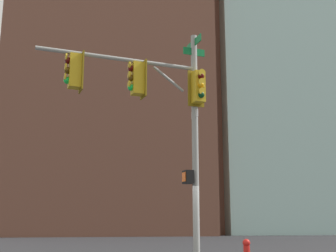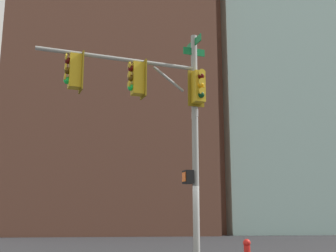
% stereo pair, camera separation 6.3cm
% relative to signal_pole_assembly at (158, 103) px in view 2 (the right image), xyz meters
% --- Properties ---
extents(signal_pole_assembly, '(5.20, 1.52, 7.37)m').
position_rel_signal_pole_assembly_xyz_m(signal_pole_assembly, '(0.00, 0.00, 0.00)').
color(signal_pole_assembly, gray).
rests_on(signal_pole_assembly, ground_plane).
extents(fire_hydrant, '(0.34, 0.26, 0.87)m').
position_rel_signal_pole_assembly_xyz_m(fire_hydrant, '(3.41, 2.09, -4.51)').
color(fire_hydrant, red).
rests_on(fire_hydrant, ground_plane).
extents(building_brick_nearside, '(18.85, 19.82, 39.53)m').
position_rel_signal_pole_assembly_xyz_m(building_brick_nearside, '(9.70, 45.53, 14.78)').
color(building_brick_nearside, brown).
rests_on(building_brick_nearside, ground_plane).
extents(building_brick_midblock, '(23.08, 14.55, 36.10)m').
position_rel_signal_pole_assembly_xyz_m(building_brick_midblock, '(-0.10, 39.21, 13.07)').
color(building_brick_midblock, brown).
rests_on(building_brick_midblock, ground_plane).
extents(building_glass_tower, '(32.63, 25.50, 55.40)m').
position_rel_signal_pole_assembly_xyz_m(building_glass_tower, '(29.43, 46.22, 22.72)').
color(building_glass_tower, '#9EC6C1').
rests_on(building_glass_tower, ground_plane).
extents(building_brick_farside, '(21.15, 14.20, 39.62)m').
position_rel_signal_pole_assembly_xyz_m(building_brick_farside, '(14.75, 48.98, 14.83)').
color(building_brick_farside, brown).
rests_on(building_brick_farside, ground_plane).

